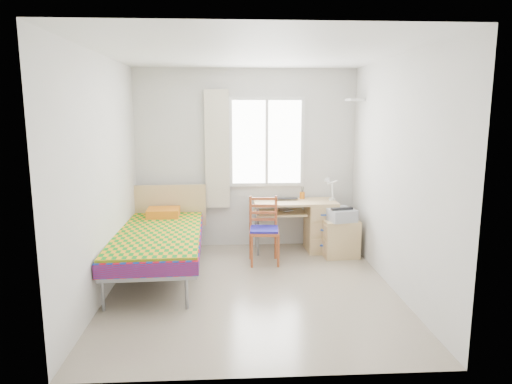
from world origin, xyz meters
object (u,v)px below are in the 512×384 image
chair (264,226)px  cabinet (339,238)px  desk (316,223)px  printer (340,214)px  bed (160,237)px

chair → cabinet: chair is taller
desk → printer: desk is taller
desk → chair: size_ratio=1.33×
bed → printer: 2.44m
desk → cabinet: size_ratio=2.28×
desk → chair: 0.92m
cabinet → printer: 0.35m
chair → printer: (1.05, 0.17, 0.11)m
bed → cabinet: (2.39, 0.56, -0.20)m
chair → printer: chair is taller
bed → desk: bed is taller
printer → desk: bearing=118.0°
bed → cabinet: bearing=11.0°
desk → cabinet: (0.28, -0.27, -0.14)m
desk → cabinet: bearing=-45.6°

